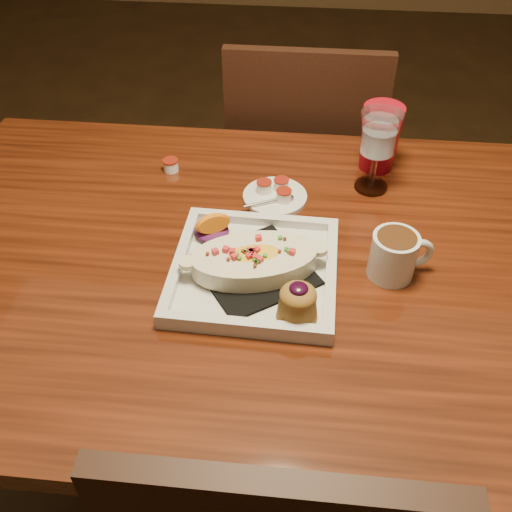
# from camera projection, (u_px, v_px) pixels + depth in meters

# --- Properties ---
(floor) EXTENTS (7.00, 7.00, 0.00)m
(floor) POSITION_uv_depth(u_px,v_px,m) (282.00, 461.00, 1.55)
(floor) COLOR #332211
(floor) RESTS_ON ground
(table) EXTENTS (1.50, 0.90, 0.75)m
(table) POSITION_uv_depth(u_px,v_px,m) (292.00, 296.00, 1.11)
(table) COLOR #65240E
(table) RESTS_ON floor
(chair_far) EXTENTS (0.42, 0.42, 0.93)m
(chair_far) POSITION_uv_depth(u_px,v_px,m) (301.00, 175.00, 1.67)
(chair_far) COLOR black
(chair_far) RESTS_ON floor
(plate) EXTENTS (0.29, 0.29, 0.08)m
(plate) POSITION_uv_depth(u_px,v_px,m) (257.00, 268.00, 0.99)
(plate) COLOR silver
(plate) RESTS_ON table
(coffee_mug) EXTENTS (0.11, 0.08, 0.09)m
(coffee_mug) POSITION_uv_depth(u_px,v_px,m) (395.00, 254.00, 0.99)
(coffee_mug) COLOR silver
(coffee_mug) RESTS_ON table
(goblet) EXTENTS (0.08, 0.08, 0.17)m
(goblet) POSITION_uv_depth(u_px,v_px,m) (379.00, 138.00, 1.13)
(goblet) COLOR silver
(goblet) RESTS_ON table
(saucer) EXTENTS (0.13, 0.13, 0.09)m
(saucer) POSITION_uv_depth(u_px,v_px,m) (275.00, 195.00, 1.17)
(saucer) COLOR silver
(saucer) RESTS_ON table
(creamer_loose) EXTENTS (0.03, 0.03, 0.03)m
(creamer_loose) POSITION_uv_depth(u_px,v_px,m) (171.00, 165.00, 1.25)
(creamer_loose) COLOR white
(creamer_loose) RESTS_ON table
(red_tumbler) EXTENTS (0.09, 0.09, 0.14)m
(red_tumbler) POSITION_uv_depth(u_px,v_px,m) (380.00, 138.00, 1.22)
(red_tumbler) COLOR #AA0C1C
(red_tumbler) RESTS_ON table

